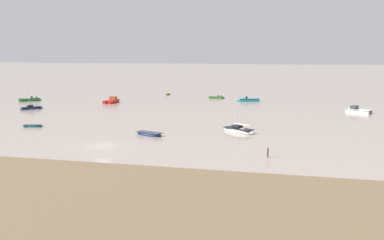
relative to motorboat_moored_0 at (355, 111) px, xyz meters
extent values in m
plane|color=gray|center=(-35.28, -45.59, -0.32)|extent=(800.00, 800.00, 0.00)
cube|color=white|center=(0.75, -0.46, -0.09)|extent=(5.12, 4.20, 0.94)
cone|color=white|center=(-1.38, 0.85, -0.09)|extent=(2.26, 2.39, 1.89)
cube|color=#33383F|center=(0.71, -0.43, 0.26)|extent=(5.23, 4.29, 0.10)
cube|color=#33383F|center=(-0.22, 0.14, 0.75)|extent=(1.76, 1.87, 0.73)
cube|color=#384751|center=(-0.71, 0.44, 0.80)|extent=(0.97, 1.35, 0.58)
cube|color=black|center=(2.74, -1.69, 0.05)|extent=(0.45, 0.47, 0.67)
cube|color=red|center=(-56.28, 3.89, -0.08)|extent=(2.23, 5.11, 1.00)
cone|color=red|center=(-56.22, 6.54, -0.08)|extent=(2.04, 1.63, 2.00)
cube|color=brown|center=(-56.28, 3.95, 0.30)|extent=(2.27, 5.23, 0.11)
cube|color=brown|center=(-56.25, 5.10, 0.81)|extent=(1.61, 1.26, 0.77)
cube|color=#384751|center=(-56.24, 5.71, 0.86)|extent=(1.52, 0.31, 0.62)
cube|color=black|center=(-56.35, 1.42, 0.07)|extent=(0.41, 0.32, 0.71)
cube|color=#23602D|center=(-33.97, 21.67, -0.15)|extent=(3.74, 1.81, 0.71)
cone|color=#23602D|center=(-32.09, 21.83, -0.15)|extent=(1.25, 1.52, 1.43)
cube|color=brown|center=(-33.93, 21.67, 0.12)|extent=(3.82, 1.84, 0.08)
cube|color=brown|center=(-33.42, 21.71, 0.41)|extent=(0.36, 0.50, 0.40)
cube|color=black|center=(-35.74, 21.52, -0.04)|extent=(0.24, 0.30, 0.51)
ellipsoid|color=navy|center=(-67.83, -12.18, -0.15)|extent=(4.33, 4.88, 0.86)
cube|color=black|center=(-67.83, -12.18, 0.19)|extent=(3.74, 4.19, 0.09)
cube|color=black|center=(-67.98, -12.38, 0.43)|extent=(1.42, 1.48, 0.31)
cylinder|color=#B7BABF|center=(-68.11, -12.54, 2.65)|extent=(0.09, 0.09, 4.74)
cylinder|color=beige|center=(-67.44, -11.70, 0.75)|extent=(1.85, 2.26, 0.17)
cube|color=#23602D|center=(-78.32, 2.76, -0.09)|extent=(4.69, 4.71, 0.92)
cone|color=#23602D|center=(-76.59, 4.51, -0.09)|extent=(2.35, 2.35, 1.85)
cube|color=#33383F|center=(-78.28, 2.80, 0.25)|extent=(4.79, 4.82, 0.10)
cube|color=#33383F|center=(-77.81, 3.27, 0.63)|extent=(0.73, 0.73, 0.51)
cube|color=black|center=(-79.94, 1.13, 0.05)|extent=(0.47, 0.46, 0.66)
cube|color=#197084|center=(-24.22, 16.39, -0.09)|extent=(5.15, 3.21, 0.94)
cone|color=#197084|center=(-26.63, 15.71, -0.09)|extent=(1.95, 2.22, 1.89)
cube|color=black|center=(-24.27, 16.38, 0.26)|extent=(5.27, 3.28, 0.10)
cube|color=black|center=(-24.93, 16.19, 0.64)|extent=(0.57, 0.72, 0.52)
cube|color=black|center=(-21.96, 17.02, 0.05)|extent=(0.38, 0.44, 0.67)
ellipsoid|color=#23602D|center=(-49.72, 28.87, -0.22)|extent=(1.25, 3.10, 0.48)
cube|color=brown|center=(-49.72, 28.87, -0.01)|extent=(1.21, 2.86, 0.06)
cube|color=brown|center=(-49.72, 28.87, -0.08)|extent=(0.95, 0.26, 0.05)
ellipsoid|color=white|center=(-19.35, -30.14, -0.12)|extent=(6.04, 4.90, 1.04)
cube|color=black|center=(-19.35, -30.14, 0.30)|extent=(5.19, 4.24, 0.10)
cube|color=black|center=(-19.60, -29.97, 0.59)|extent=(1.78, 1.66, 0.37)
cylinder|color=#B7BABF|center=(-19.80, -29.84, 3.25)|extent=(0.10, 0.10, 5.71)
cylinder|color=beige|center=(-18.73, -30.56, 0.97)|extent=(2.87, 2.01, 0.21)
ellipsoid|color=#197084|center=(-53.53, -33.62, -0.21)|extent=(3.46, 2.12, 0.52)
cube|color=#33383F|center=(-53.53, -33.62, 0.01)|extent=(3.21, 2.01, 0.07)
cube|color=#33383F|center=(-53.53, -33.62, -0.07)|extent=(0.52, 1.02, 0.05)
ellipsoid|color=navy|center=(-31.88, -36.28, -0.16)|extent=(4.83, 3.07, 0.72)
cube|color=#33383F|center=(-31.88, -36.28, 0.14)|extent=(4.47, 2.91, 0.10)
cube|color=#33383F|center=(-31.88, -36.28, 0.04)|extent=(0.76, 1.42, 0.07)
cylinder|color=#453323|center=(-13.09, -46.81, 0.24)|extent=(0.18, 0.18, 1.42)
cylinder|color=silver|center=(-13.09, -46.81, 0.89)|extent=(0.22, 0.22, 0.08)
camera|label=1|loc=(-7.53, -103.19, 12.31)|focal=44.80mm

